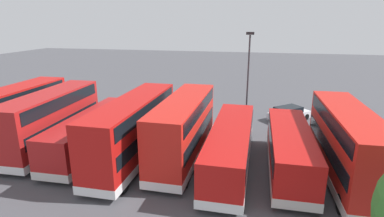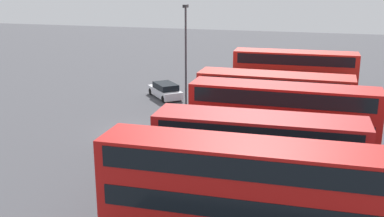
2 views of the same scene
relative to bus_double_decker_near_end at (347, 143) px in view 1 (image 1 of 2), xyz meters
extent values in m
plane|color=#47474C|center=(12.61, -10.69, -2.45)|extent=(140.00, 140.00, 0.00)
cube|color=red|center=(0.00, 0.00, 0.00)|extent=(2.77, 11.05, 4.20)
cube|color=silver|center=(0.00, 0.00, -1.82)|extent=(2.81, 11.10, 0.55)
cube|color=black|center=(0.00, 0.00, -0.20)|extent=(2.81, 10.26, 0.90)
cube|color=black|center=(0.00, 0.00, 1.50)|extent=(2.81, 10.26, 0.90)
cube|color=black|center=(0.11, -5.53, -0.20)|extent=(2.25, 0.11, 1.10)
cylinder|color=black|center=(1.21, -4.08, -1.90)|extent=(0.32, 1.11, 1.10)
cylinder|color=black|center=(-1.04, -4.12, -1.90)|extent=(0.32, 1.11, 1.10)
cylinder|color=black|center=(1.04, 4.13, -1.90)|extent=(0.32, 1.11, 1.10)
cube|color=#B71411|center=(3.39, -0.21, -0.80)|extent=(2.58, 10.21, 2.60)
cube|color=silver|center=(3.39, -0.21, -1.82)|extent=(2.62, 10.25, 0.55)
cube|color=black|center=(3.39, -0.21, -0.20)|extent=(2.63, 9.41, 0.90)
cube|color=black|center=(3.40, -5.35, -0.20)|extent=(2.25, 0.07, 1.10)
cylinder|color=black|center=(4.52, -3.92, -1.90)|extent=(0.30, 1.10, 1.10)
cylinder|color=black|center=(2.27, -3.92, -1.90)|extent=(0.30, 1.10, 1.10)
cylinder|color=black|center=(4.50, 3.49, -1.90)|extent=(0.30, 1.10, 1.10)
cylinder|color=black|center=(2.25, 3.49, -1.90)|extent=(0.30, 1.10, 1.10)
cube|color=#B71411|center=(7.31, 0.01, -0.80)|extent=(2.65, 11.79, 2.60)
cube|color=silver|center=(7.31, 0.01, -1.82)|extent=(2.69, 11.83, 0.55)
cube|color=black|center=(7.31, 0.01, -0.20)|extent=(2.70, 10.99, 0.90)
cube|color=black|center=(7.26, -5.91, -0.20)|extent=(2.25, 0.08, 1.10)
cylinder|color=black|center=(8.40, -4.49, -1.90)|extent=(0.31, 1.10, 1.10)
cylinder|color=black|center=(6.15, -4.47, -1.90)|extent=(0.31, 1.10, 1.10)
cylinder|color=black|center=(8.48, 4.48, -1.90)|extent=(0.31, 1.10, 1.10)
cylinder|color=black|center=(6.23, 4.50, -1.90)|extent=(0.31, 1.10, 1.10)
cube|color=red|center=(10.80, -0.69, 0.00)|extent=(2.70, 10.73, 4.20)
cube|color=silver|center=(10.80, -0.69, -1.82)|extent=(2.74, 10.77, 0.55)
cube|color=black|center=(10.80, -0.69, -0.20)|extent=(2.75, 9.93, 0.90)
cube|color=black|center=(10.80, -0.69, 1.50)|extent=(2.75, 9.93, 0.90)
cube|color=black|center=(10.73, -6.06, -0.20)|extent=(2.25, 0.09, 1.10)
cylinder|color=black|center=(11.87, -4.65, -1.90)|extent=(0.32, 1.10, 1.10)
cylinder|color=black|center=(9.62, -4.62, -1.90)|extent=(0.32, 1.10, 1.10)
cylinder|color=black|center=(11.98, 3.24, -1.90)|extent=(0.32, 1.10, 1.10)
cylinder|color=black|center=(9.73, 3.27, -1.90)|extent=(0.32, 1.10, 1.10)
cube|color=#B71411|center=(14.29, 0.20, 0.00)|extent=(2.64, 11.65, 4.20)
cube|color=silver|center=(14.29, 0.20, -1.82)|extent=(2.68, 11.69, 0.55)
cube|color=black|center=(14.29, 0.20, -0.20)|extent=(2.69, 10.85, 0.90)
cube|color=black|center=(14.29, 0.20, 1.50)|extent=(2.69, 10.85, 0.90)
cube|color=black|center=(14.24, -5.64, -0.20)|extent=(2.25, 0.08, 1.10)
cylinder|color=black|center=(15.38, -4.22, -1.90)|extent=(0.31, 1.10, 1.10)
cylinder|color=black|center=(13.13, -4.20, -1.90)|extent=(0.31, 1.10, 1.10)
cylinder|color=black|center=(15.45, 4.61, -1.90)|extent=(0.31, 1.10, 1.10)
cylinder|color=black|center=(13.20, 4.62, -1.90)|extent=(0.31, 1.10, 1.10)
cube|color=#A51919|center=(17.98, -0.46, -0.80)|extent=(2.75, 11.03, 2.60)
cube|color=silver|center=(17.98, -0.46, -1.82)|extent=(2.79, 11.07, 0.55)
cube|color=black|center=(17.98, -0.46, -0.20)|extent=(2.80, 10.23, 0.90)
cube|color=black|center=(18.08, -5.98, -0.20)|extent=(2.25, 0.10, 1.10)
cylinder|color=black|center=(19.18, -4.53, -1.90)|extent=(0.32, 1.11, 1.10)
cylinder|color=black|center=(16.93, -4.57, -1.90)|extent=(0.32, 1.11, 1.10)
cylinder|color=black|center=(19.03, 3.65, -1.90)|extent=(0.32, 1.11, 1.10)
cylinder|color=black|center=(16.78, 3.61, -1.90)|extent=(0.32, 1.11, 1.10)
cube|color=#A51919|center=(21.37, -0.34, 0.00)|extent=(2.87, 10.32, 4.20)
cube|color=silver|center=(21.37, -0.34, -1.82)|extent=(2.91, 10.36, 0.55)
cube|color=black|center=(21.37, -0.34, -0.20)|extent=(2.90, 9.52, 0.90)
cube|color=black|center=(21.37, -0.34, 1.50)|extent=(2.90, 9.52, 0.90)
cube|color=black|center=(21.53, -5.49, -0.20)|extent=(2.25, 0.13, 1.10)
cylinder|color=black|center=(22.61, -4.03, -1.90)|extent=(0.33, 1.11, 1.10)
cylinder|color=black|center=(20.36, -4.10, -1.90)|extent=(0.33, 1.11, 1.10)
cylinder|color=black|center=(22.38, 3.42, -1.90)|extent=(0.33, 1.11, 1.10)
cylinder|color=black|center=(20.13, 3.35, -1.90)|extent=(0.33, 1.11, 1.10)
cube|color=#B71411|center=(25.38, -0.54, 0.00)|extent=(2.76, 11.87, 4.20)
cube|color=silver|center=(25.38, -0.54, -1.82)|extent=(2.80, 11.91, 0.55)
cube|color=black|center=(25.38, -0.54, -0.20)|extent=(2.80, 11.07, 0.90)
cube|color=black|center=(25.38, -0.54, 1.50)|extent=(2.80, 11.07, 0.90)
cube|color=black|center=(25.48, -6.48, -0.20)|extent=(2.25, 0.10, 1.10)
cylinder|color=black|center=(26.58, -5.03, -1.90)|extent=(0.32, 1.11, 1.10)
cylinder|color=black|center=(24.33, -5.07, -1.90)|extent=(0.32, 1.11, 1.10)
cube|color=silver|center=(2.36, -11.75, -1.92)|extent=(4.52, 4.29, 0.70)
cube|color=black|center=(2.51, -11.62, -1.29)|extent=(3.08, 2.99, 0.55)
cylinder|color=black|center=(1.68, -13.42, -2.13)|extent=(0.63, 0.59, 0.64)
cylinder|color=black|center=(0.62, -12.23, -2.13)|extent=(0.63, 0.59, 0.64)
cylinder|color=black|center=(4.10, -11.28, -2.13)|extent=(0.63, 0.59, 0.64)
cylinder|color=black|center=(3.04, -10.08, -2.13)|extent=(0.63, 0.59, 0.64)
cylinder|color=#38383D|center=(6.63, -8.42, 1.88)|extent=(0.16, 0.16, 8.65)
cube|color=#262628|center=(6.63, -8.42, 6.35)|extent=(0.70, 0.30, 0.24)
camera|label=1|loc=(5.80, 19.46, 7.46)|focal=28.44mm
camera|label=2|loc=(42.92, 2.33, 8.53)|focal=43.59mm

